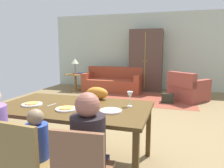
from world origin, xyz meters
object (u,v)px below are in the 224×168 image
at_px(person_woman, 90,158).
at_px(plate_near_man, 32,104).
at_px(armoire, 146,60).
at_px(wine_glass, 130,96).
at_px(book_lower, 80,74).
at_px(armchair, 188,89).
at_px(handbag, 168,98).
at_px(dining_table, 74,111).
at_px(table_lamp, 75,62).
at_px(book_upper, 81,73).
at_px(cat, 97,93).
at_px(person_child, 40,158).
at_px(couch, 113,82).
at_px(plate_near_woman, 111,111).
at_px(plate_near_child, 66,109).
at_px(side_table, 75,80).
at_px(dining_chair_child, 27,161).

bearing_deg(person_woman, plate_near_man, 150.07).
distance_m(plate_near_man, armoire, 5.33).
relative_size(wine_glass, book_lower, 0.85).
relative_size(armoire, book_lower, 9.55).
xyz_separation_m(armchair, handbag, (-0.52, -0.46, -0.19)).
height_order(dining_table, table_lamp, table_lamp).
height_order(book_lower, book_upper, book_upper).
height_order(cat, armchair, cat).
distance_m(plate_near_man, table_lamp, 4.86).
xyz_separation_m(wine_glass, person_child, (-0.67, -0.90, -0.46)).
bearing_deg(couch, person_child, -80.58).
bearing_deg(handbag, wine_glass, -95.61).
distance_m(armoire, table_lamp, 2.47).
distance_m(dining_table, person_woman, 0.89).
bearing_deg(book_upper, plate_near_woman, -61.32).
relative_size(person_child, armchair, 0.77).
distance_m(plate_near_child, side_table, 5.12).
height_order(dining_table, book_upper, dining_table).
bearing_deg(armoire, book_upper, -162.71).
xyz_separation_m(armoire, handbag, (0.84, -1.63, -0.92)).
bearing_deg(cat, armchair, 73.17).
relative_size(dining_table, plate_near_man, 7.48).
bearing_deg(dining_chair_child, book_upper, 110.32).
bearing_deg(plate_near_woman, cat, 124.72).
relative_size(armoire, book_upper, 9.55).
distance_m(person_woman, handbag, 4.28).
distance_m(dining_chair_child, side_table, 5.75).
bearing_deg(plate_near_child, couch, 100.41).
relative_size(armoire, handbag, 6.56).
distance_m(table_lamp, book_upper, 0.44).
relative_size(plate_near_child, armchair, 0.21).
bearing_deg(handbag, armoire, 117.30).
bearing_deg(cat, side_table, 124.52).
height_order(couch, book_upper, couch).
height_order(wine_glass, cat, wine_glass).
distance_m(person_child, person_woman, 0.52).
xyz_separation_m(cat, table_lamp, (-2.34, 4.00, 0.16)).
distance_m(person_woman, book_upper, 5.77).
height_order(dining_chair_child, handbag, dining_chair_child).
xyz_separation_m(plate_near_man, plate_near_child, (0.51, -0.06, 0.00)).
height_order(person_child, armchair, person_child).
bearing_deg(couch, book_upper, -169.57).
bearing_deg(table_lamp, person_woman, -62.23).
distance_m(couch, armchair, 2.51).
relative_size(plate_near_woman, table_lamp, 0.46).
xyz_separation_m(plate_near_child, cat, (0.15, 0.61, 0.08)).
xyz_separation_m(plate_near_man, wine_glass, (1.19, 0.30, 0.12)).
distance_m(plate_near_woman, armchair, 4.23).
relative_size(couch, handbag, 6.16).
relative_size(side_table, handbag, 1.81).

